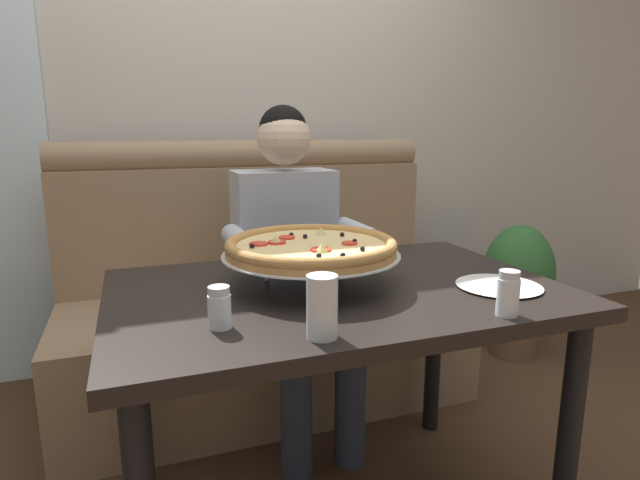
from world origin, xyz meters
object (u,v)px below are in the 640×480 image
diner_main (292,251)px  drinking_glass (322,310)px  booth_bench (264,307)px  plate_near_left (499,284)px  shaker_pepper_flakes (508,297)px  shaker_oregano (220,310)px  potted_plant (518,284)px  pizza (311,247)px  dining_table (337,319)px

diner_main → drinking_glass: diner_main is taller
booth_bench → plate_near_left: bearing=-68.0°
drinking_glass → shaker_pepper_flakes: bearing=-3.2°
drinking_glass → diner_main: bearing=76.9°
shaker_oregano → drinking_glass: bearing=-33.4°
diner_main → potted_plant: size_ratio=1.82×
plate_near_left → potted_plant: size_ratio=0.34×
shaker_oregano → potted_plant: bearing=30.3°
diner_main → drinking_glass: 0.96m
diner_main → booth_bench: bearing=101.3°
shaker_oregano → plate_near_left: shaker_oregano is taller
shaker_oregano → drinking_glass: size_ratio=0.70×
pizza → shaker_pepper_flakes: size_ratio=4.61×
plate_near_left → potted_plant: 1.38m
plate_near_left → drinking_glass: (-0.58, -0.16, 0.05)m
booth_bench → diner_main: 0.41m
shaker_oregano → drinking_glass: (0.19, -0.13, 0.02)m
shaker_oregano → plate_near_left: size_ratio=0.41×
drinking_glass → potted_plant: drinking_glass is taller
booth_bench → potted_plant: bearing=-3.4°
diner_main → plate_near_left: 0.86m
booth_bench → dining_table: size_ratio=1.39×
dining_table → shaker_pepper_flakes: size_ratio=11.31×
shaker_pepper_flakes → drinking_glass: drinking_glass is taller
booth_bench → diner_main: size_ratio=1.35×
shaker_pepper_flakes → potted_plant: size_ratio=0.16×
drinking_glass → potted_plant: bearing=36.7°
diner_main → potted_plant: diner_main is taller
shaker_pepper_flakes → drinking_glass: size_ratio=0.80×
pizza → plate_near_left: 0.53m
pizza → booth_bench: bearing=86.0°
pizza → shaker_pepper_flakes: pizza is taller
dining_table → plate_near_left: bearing=-21.1°
dining_table → plate_near_left: size_ratio=5.26×
shaker_oregano → plate_near_left: (0.78, 0.03, -0.03)m
diner_main → plate_near_left: size_ratio=5.43×
dining_table → pizza: (-0.06, 0.05, 0.20)m
drinking_glass → potted_plant: 1.92m
pizza → shaker_oregano: bearing=-140.1°
shaker_oregano → potted_plant: size_ratio=0.14×
potted_plant → diner_main: bearing=-171.7°
shaker_oregano → diner_main: bearing=63.0°
dining_table → pizza: bearing=136.8°
booth_bench → drinking_glass: (-0.16, -1.20, 0.41)m
booth_bench → shaker_pepper_flakes: size_ratio=15.76×
booth_bench → dining_table: (0.00, -0.88, 0.26)m
diner_main → shaker_pepper_flakes: bearing=-76.0°
potted_plant → shaker_oregano: bearing=-149.7°
drinking_glass → booth_bench: bearing=82.2°
shaker_pepper_flakes → drinking_glass: 0.46m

